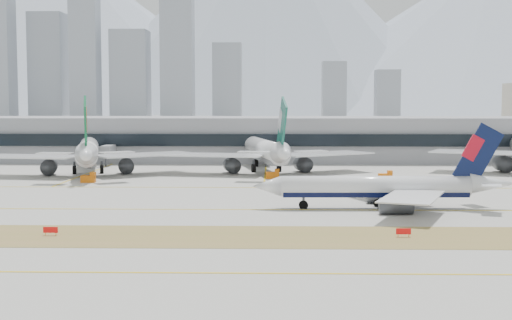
{
  "coord_description": "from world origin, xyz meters",
  "views": [
    {
      "loc": [
        13.6,
        -136.94,
        19.86
      ],
      "look_at": [
        9.86,
        18.0,
        7.5
      ],
      "focal_mm": 50.0,
      "sensor_mm": 36.0,
      "label": 1
    }
  ],
  "objects_px": {
    "taxiing_airliner": "(385,188)",
    "widebody_eva": "(88,153)",
    "terminal": "(235,138)",
    "widebody_cathay": "(267,152)"
  },
  "relations": [
    {
      "from": "terminal",
      "to": "widebody_eva",
      "type": "bearing_deg",
      "value": -125.79
    },
    {
      "from": "widebody_eva",
      "to": "terminal",
      "type": "relative_size",
      "value": 0.22
    },
    {
      "from": "widebody_eva",
      "to": "terminal",
      "type": "xyz_separation_m",
      "value": [
        38.52,
        53.43,
        1.62
      ]
    },
    {
      "from": "widebody_cathay",
      "to": "terminal",
      "type": "xyz_separation_m",
      "value": [
        -11.82,
        47.03,
        1.67
      ]
    },
    {
      "from": "widebody_cathay",
      "to": "terminal",
      "type": "bearing_deg",
      "value": 3.18
    },
    {
      "from": "widebody_eva",
      "to": "terminal",
      "type": "distance_m",
      "value": 65.89
    },
    {
      "from": "widebody_eva",
      "to": "widebody_cathay",
      "type": "xyz_separation_m",
      "value": [
        50.35,
        6.39,
        -0.04
      ]
    },
    {
      "from": "widebody_cathay",
      "to": "widebody_eva",
      "type": "bearing_deg",
      "value": 86.31
    },
    {
      "from": "taxiing_airliner",
      "to": "widebody_eva",
      "type": "xyz_separation_m",
      "value": [
        -73.19,
        64.47,
        1.91
      ]
    },
    {
      "from": "taxiing_airliner",
      "to": "terminal",
      "type": "relative_size",
      "value": 0.17
    }
  ]
}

